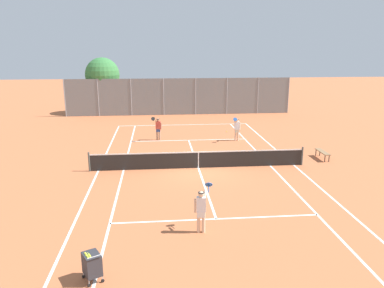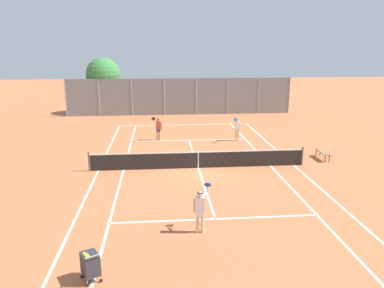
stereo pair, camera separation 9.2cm
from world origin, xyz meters
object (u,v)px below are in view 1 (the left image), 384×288
(player_near_side, at_px, (201,209))
(loose_tennis_ball_0, at_px, (129,155))
(ball_cart, at_px, (92,264))
(player_far_right, at_px, (237,128))
(courtside_bench, at_px, (323,152))
(tennis_net, at_px, (198,159))
(tree_behind_left, at_px, (104,76))
(loose_tennis_ball_1, at_px, (227,132))
(loose_tennis_ball_2, at_px, (173,152))
(player_far_left, at_px, (158,128))

(player_near_side, xyz_separation_m, loose_tennis_ball_0, (-3.33, 10.31, -0.89))
(ball_cart, relative_size, player_far_right, 0.54)
(player_near_side, bearing_deg, loose_tennis_ball_0, 107.90)
(courtside_bench, bearing_deg, tennis_net, -172.10)
(tree_behind_left, bearing_deg, loose_tennis_ball_1, -42.47)
(loose_tennis_ball_2, relative_size, courtside_bench, 0.04)
(loose_tennis_ball_0, bearing_deg, ball_cart, -90.63)
(loose_tennis_ball_0, xyz_separation_m, loose_tennis_ball_2, (2.79, 0.30, 0.00))
(loose_tennis_ball_2, bearing_deg, courtside_bench, -13.57)
(tennis_net, bearing_deg, tree_behind_left, 111.89)
(loose_tennis_ball_2, distance_m, tree_behind_left, 16.94)
(player_far_right, bearing_deg, player_far_left, 173.00)
(player_far_left, height_order, loose_tennis_ball_2, player_far_left)
(loose_tennis_ball_2, bearing_deg, tennis_net, -68.65)
(loose_tennis_ball_0, bearing_deg, tree_behind_left, 102.28)
(ball_cart, distance_m, player_near_side, 4.36)
(tennis_net, height_order, player_near_side, player_near_side)
(ball_cart, xyz_separation_m, loose_tennis_ball_0, (0.14, 12.91, -0.50))
(player_far_left, bearing_deg, tennis_net, -71.83)
(loose_tennis_ball_0, bearing_deg, loose_tennis_ball_1, 38.89)
(player_far_right, xyz_separation_m, loose_tennis_ball_0, (-7.48, -3.05, -0.89))
(courtside_bench, bearing_deg, tree_behind_left, 130.81)
(loose_tennis_ball_1, height_order, courtside_bench, courtside_bench)
(loose_tennis_ball_1, bearing_deg, player_far_left, -158.58)
(player_far_left, height_order, player_far_right, same)
(loose_tennis_ball_0, xyz_separation_m, loose_tennis_ball_1, (7.27, 5.86, 0.00))
(tennis_net, height_order, loose_tennis_ball_0, tennis_net)
(player_far_left, xyz_separation_m, loose_tennis_ball_1, (5.41, 2.12, -0.89))
(loose_tennis_ball_2, bearing_deg, loose_tennis_ball_0, -173.84)
(tennis_net, distance_m, player_far_left, 7.01)
(ball_cart, bearing_deg, loose_tennis_ball_2, 77.48)
(ball_cart, xyz_separation_m, player_far_left, (2.01, 16.65, 0.39))
(loose_tennis_ball_0, distance_m, tree_behind_left, 16.41)
(player_far_left, relative_size, loose_tennis_ball_1, 26.88)
(player_far_left, distance_m, player_far_right, 5.66)
(loose_tennis_ball_0, bearing_deg, player_far_right, 22.22)
(courtside_bench, bearing_deg, loose_tennis_ball_1, 119.84)
(tennis_net, bearing_deg, ball_cart, -112.73)
(loose_tennis_ball_1, distance_m, tree_behind_left, 14.93)
(loose_tennis_ball_0, height_order, loose_tennis_ball_2, same)
(tennis_net, xyz_separation_m, player_far_right, (3.43, 5.96, 0.42))
(tennis_net, xyz_separation_m, player_far_left, (-2.18, 6.65, 0.42))
(loose_tennis_ball_1, xyz_separation_m, courtside_bench, (4.42, -7.71, 0.38))
(loose_tennis_ball_2, height_order, courtside_bench, courtside_bench)
(loose_tennis_ball_0, xyz_separation_m, tree_behind_left, (-3.40, 15.63, 3.68))
(player_near_side, relative_size, player_far_right, 1.00)
(tennis_net, height_order, player_far_left, player_far_left)
(player_near_side, height_order, loose_tennis_ball_1, player_near_side)
(player_far_left, distance_m, tree_behind_left, 13.30)
(player_near_side, bearing_deg, player_far_right, 72.75)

